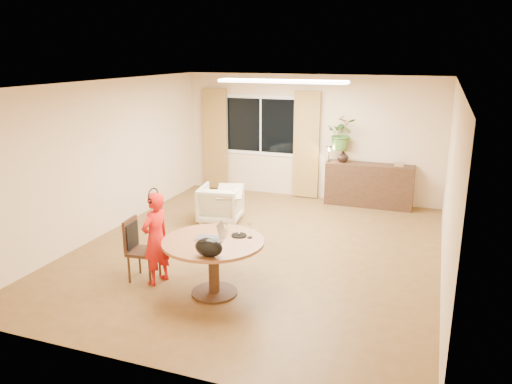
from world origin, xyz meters
TOP-DOWN VIEW (x-y plane):
  - floor at (0.00, 0.00)m, footprint 6.50×6.50m
  - ceiling at (0.00, 0.00)m, footprint 6.50×6.50m
  - wall_back at (0.00, 3.25)m, footprint 5.50×0.00m
  - wall_left at (-2.75, 0.00)m, footprint 0.00×6.50m
  - wall_right at (2.75, 0.00)m, footprint 0.00×6.50m
  - window at (-1.10, 3.23)m, footprint 1.70×0.03m
  - curtain_left at (-2.15, 3.15)m, footprint 0.55×0.08m
  - curtain_right at (-0.05, 3.15)m, footprint 0.55×0.08m
  - ceiling_panel at (0.00, 1.20)m, footprint 2.20×0.35m
  - dining_table at (-0.03, -1.59)m, footprint 1.30×1.30m
  - dining_chair at (-1.11, -1.53)m, footprint 0.45×0.42m
  - child at (-0.89, -1.54)m, footprint 0.52×0.40m
  - laptop at (-0.10, -1.56)m, footprint 0.39×0.29m
  - tumbler at (-0.01, -1.26)m, footprint 0.09×0.09m
  - wine_glass at (0.38, -1.34)m, footprint 0.08×0.08m
  - pot_lid at (0.22, -1.33)m, footprint 0.25×0.25m
  - handbag at (0.15, -2.08)m, footprint 0.39×0.29m
  - armchair at (-1.11, 1.07)m, footprint 0.83×0.85m
  - throw at (-0.89, 0.99)m, footprint 0.59×0.66m
  - sideboard at (1.31, 3.01)m, footprint 1.74×0.43m
  - vase at (0.75, 3.01)m, footprint 0.24×0.24m
  - bouquet at (0.72, 3.01)m, footprint 0.67×0.61m
  - book_stack at (1.87, 3.01)m, footprint 0.19×0.15m
  - desk_lamp at (0.48, 2.96)m, footprint 0.17×0.17m

SIDE VIEW (x-z plane):
  - floor at x=0.00m, z-range 0.00..0.00m
  - armchair at x=-1.11m, z-range 0.00..0.69m
  - dining_chair at x=-1.11m, z-range 0.00..0.87m
  - sideboard at x=1.31m, z-range 0.00..0.87m
  - dining_table at x=-0.03m, z-range 0.21..0.95m
  - child at x=-0.89m, z-range 0.00..1.27m
  - throw at x=-0.89m, z-range 0.69..0.72m
  - pot_lid at x=0.22m, z-range 0.74..0.77m
  - tumbler at x=-0.01m, z-range 0.74..0.85m
  - wine_glass at x=0.38m, z-range 0.74..0.95m
  - handbag at x=0.15m, z-range 0.74..0.97m
  - laptop at x=-0.10m, z-range 0.74..0.98m
  - book_stack at x=1.87m, z-range 0.87..0.95m
  - vase at x=0.75m, z-range 0.87..1.12m
  - desk_lamp at x=0.48m, z-range 0.87..1.20m
  - curtain_left at x=-2.15m, z-range 0.02..2.27m
  - curtain_right at x=-0.05m, z-range 0.02..2.27m
  - wall_back at x=0.00m, z-range -1.45..4.05m
  - wall_left at x=-2.75m, z-range -1.95..4.55m
  - wall_right at x=2.75m, z-range -1.95..4.55m
  - bouquet at x=0.72m, z-range 1.12..1.78m
  - window at x=-1.10m, z-range 0.85..2.15m
  - ceiling_panel at x=0.00m, z-range 2.54..2.59m
  - ceiling at x=0.00m, z-range 2.60..2.60m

